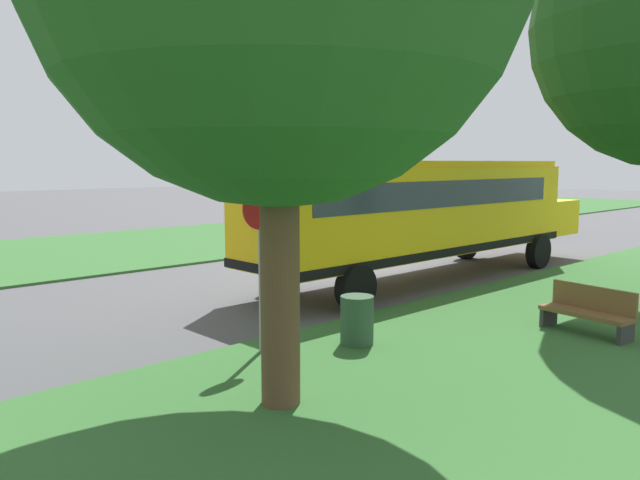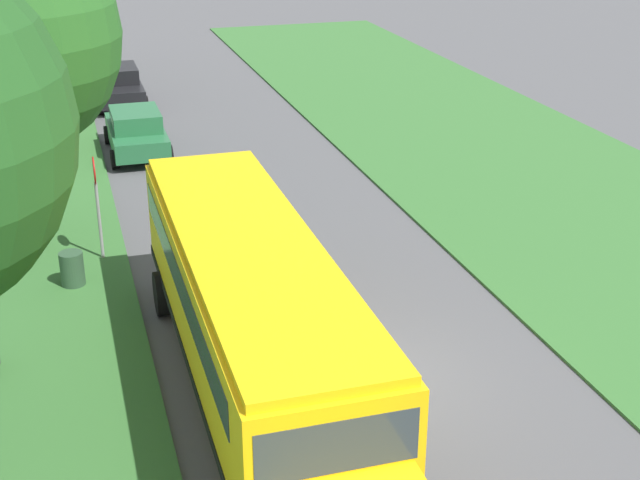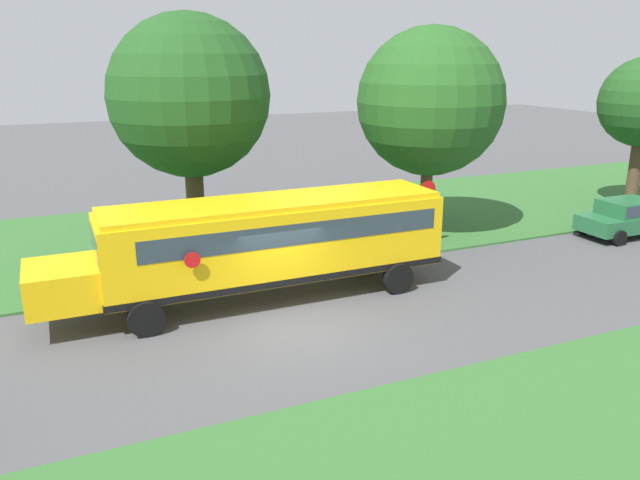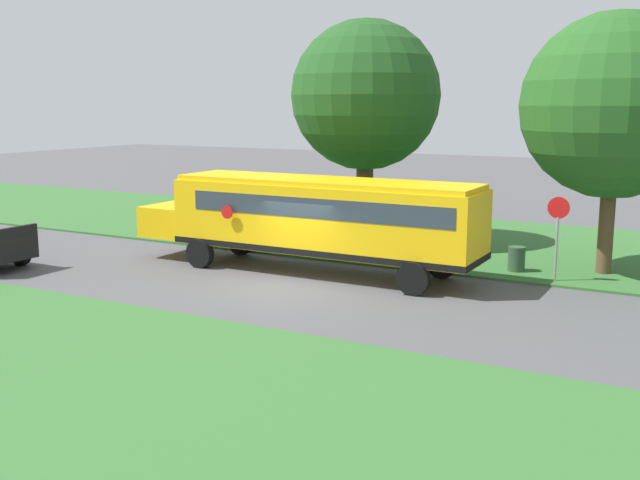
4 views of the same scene
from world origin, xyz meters
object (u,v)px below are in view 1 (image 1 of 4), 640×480
Objects in this scene: school_bus at (425,208)px; trash_bin at (357,322)px; park_bench at (588,312)px; stop_sign at (261,250)px; pickup_truck at (494,208)px.

school_bus reaches higher than trash_bin.
trash_bin is at bearing 55.59° from park_bench.
pickup_truck is at bearing -69.02° from stop_sign.
trash_bin is (-3.11, 5.91, -1.47)m from school_bus.
school_bus is 7.69m from stop_sign.
park_bench is at bearing 126.47° from pickup_truck.
park_bench is (-5.49, 2.44, -1.45)m from school_bus.
school_bus reaches higher than pickup_truck.
school_bus reaches higher than stop_sign.
pickup_truck reaches higher than trash_bin.
stop_sign is 5.96m from park_bench.
school_bus is 13.80× the size of trash_bin.
school_bus is 4.53× the size of stop_sign.
park_bench reaches higher than trash_bin.
park_bench is at bearing -122.90° from stop_sign.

